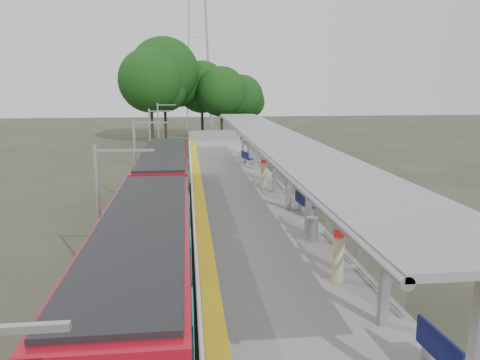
# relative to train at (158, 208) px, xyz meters

# --- Properties ---
(trackbed) EXTENTS (3.00, 70.00, 0.24)m
(trackbed) POSITION_rel_train_xyz_m (-0.00, 8.96, -1.93)
(trackbed) COLOR #59544C
(trackbed) RESTS_ON ground
(platform) EXTENTS (6.00, 50.00, 1.00)m
(platform) POSITION_rel_train_xyz_m (4.50, 8.96, -1.55)
(platform) COLOR gray
(platform) RESTS_ON ground
(tactile_strip) EXTENTS (0.60, 50.00, 0.02)m
(tactile_strip) POSITION_rel_train_xyz_m (1.95, 8.96, -1.04)
(tactile_strip) COLOR gold
(tactile_strip) RESTS_ON platform
(end_fence) EXTENTS (6.00, 0.10, 1.20)m
(end_fence) POSITION_rel_train_xyz_m (4.50, 33.91, -0.45)
(end_fence) COLOR #9EA0A5
(end_fence) RESTS_ON platform
(train) EXTENTS (2.74, 27.60, 3.62)m
(train) POSITION_rel_train_xyz_m (0.00, 0.00, 0.00)
(train) COLOR black
(train) RESTS_ON ground
(canopy) EXTENTS (3.27, 38.00, 3.66)m
(canopy) POSITION_rel_train_xyz_m (6.11, 5.15, 2.15)
(canopy) COLOR #9EA0A5
(canopy) RESTS_ON platform
(pylon) EXTENTS (8.00, 4.00, 38.00)m
(pylon) POSITION_rel_train_xyz_m (3.50, 61.96, 16.95)
(pylon) COLOR #9EA0A5
(pylon) RESTS_ON ground
(tree_cluster) EXTENTS (18.82, 13.29, 13.44)m
(tree_cluster) POSITION_rel_train_xyz_m (1.00, 42.42, 5.65)
(tree_cluster) COLOR #382316
(tree_cluster) RESTS_ON ground
(catenary_masts) EXTENTS (2.08, 48.16, 5.40)m
(catenary_masts) POSITION_rel_train_xyz_m (-1.72, 7.96, 0.86)
(catenary_masts) COLOR #9EA0A5
(catenary_masts) RESTS_ON ground
(bench_near) EXTENTS (0.61, 1.69, 1.13)m
(bench_near) POSITION_rel_train_xyz_m (6.82, -11.47, -0.46)
(bench_near) COLOR #101754
(bench_near) RESTS_ON platform
(bench_mid) EXTENTS (0.70, 1.74, 1.16)m
(bench_mid) POSITION_rel_train_xyz_m (7.10, 2.10, -0.44)
(bench_mid) COLOR #101754
(bench_mid) RESTS_ON platform
(bench_far) EXTENTS (0.83, 1.54, 1.01)m
(bench_far) POSITION_rel_train_xyz_m (6.12, 17.46, -0.52)
(bench_far) COLOR #101754
(bench_far) RESTS_ON platform
(info_pillar_near) EXTENTS (0.40, 0.40, 1.76)m
(info_pillar_near) POSITION_rel_train_xyz_m (6.20, -6.06, -0.29)
(info_pillar_near) COLOR beige
(info_pillar_near) RESTS_ON platform
(info_pillar_far) EXTENTS (0.38, 0.38, 1.70)m
(info_pillar_far) POSITION_rel_train_xyz_m (6.15, 8.86, -0.32)
(info_pillar_far) COLOR beige
(info_pillar_far) RESTS_ON platform
(litter_bin) EXTENTS (0.60, 0.60, 1.00)m
(litter_bin) POSITION_rel_train_xyz_m (6.44, -1.98, -0.55)
(litter_bin) COLOR #9EA0A5
(litter_bin) RESTS_ON platform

